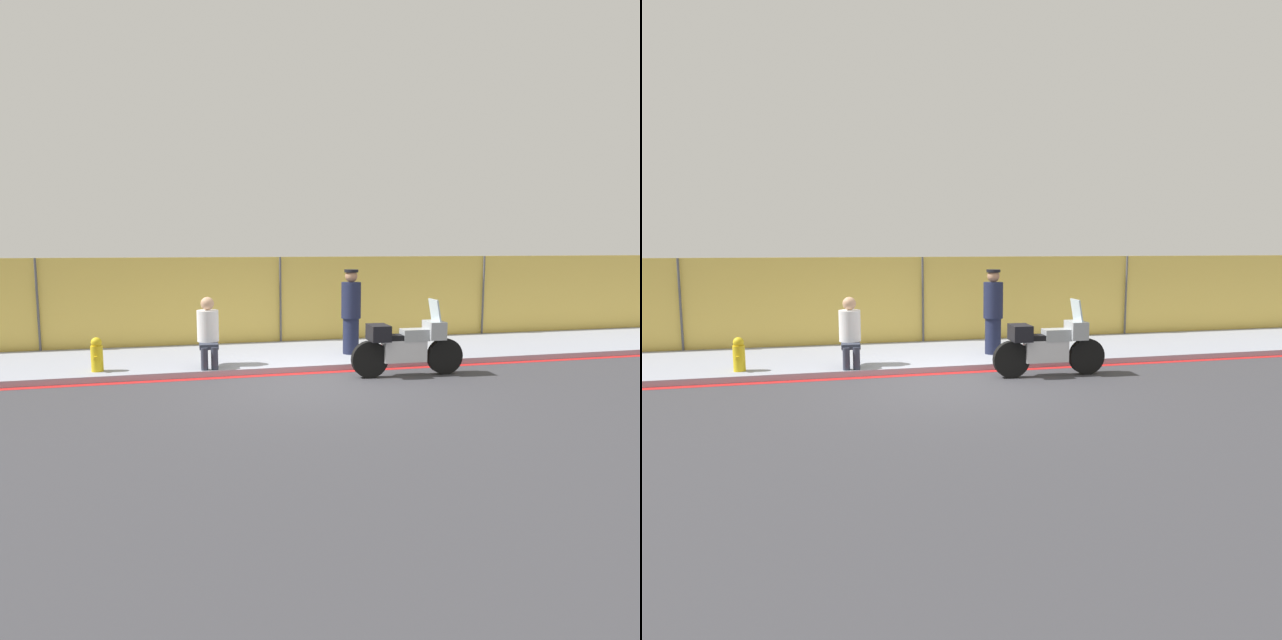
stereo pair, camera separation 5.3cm
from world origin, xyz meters
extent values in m
plane|color=#38383D|center=(0.00, 0.00, 0.00)|extent=(120.00, 120.00, 0.00)
cube|color=#8E93A3|center=(0.00, 2.44, 0.06)|extent=(40.62, 3.02, 0.12)
cube|color=red|center=(0.00, 0.84, 0.00)|extent=(40.62, 0.18, 0.01)
cube|color=gold|center=(0.00, 4.04, 1.10)|extent=(38.59, 0.08, 2.19)
cylinder|color=#4C4C51|center=(-5.47, 3.94, 1.10)|extent=(0.05, 0.05, 2.19)
cylinder|color=#4C4C51|center=(0.00, 3.94, 1.10)|extent=(0.05, 0.05, 2.19)
cylinder|color=#4C4C51|center=(5.47, 3.94, 1.10)|extent=(0.05, 0.05, 2.19)
cylinder|color=black|center=(2.57, 0.18, 0.35)|extent=(0.70, 0.16, 0.70)
cylinder|color=black|center=(1.06, 0.22, 0.35)|extent=(0.70, 0.16, 0.70)
cube|color=silver|center=(1.74, 0.20, 0.49)|extent=(0.84, 0.30, 0.42)
cube|color=#999EA3|center=(1.95, 0.20, 0.79)|extent=(0.53, 0.32, 0.22)
cube|color=black|center=(1.65, 0.20, 0.75)|extent=(0.61, 0.29, 0.10)
cube|color=#999EA3|center=(2.35, 0.19, 0.87)|extent=(0.33, 0.48, 0.34)
cube|color=silver|center=(2.35, 0.19, 1.25)|extent=(0.11, 0.42, 0.42)
cube|color=black|center=(1.23, 0.21, 0.85)|extent=(0.37, 0.51, 0.30)
cylinder|color=#191E38|center=(1.22, 2.00, 0.51)|extent=(0.35, 0.35, 0.78)
cylinder|color=#191E38|center=(1.22, 2.00, 1.29)|extent=(0.43, 0.43, 0.78)
sphere|color=#A37556|center=(1.22, 2.00, 1.81)|extent=(0.26, 0.26, 0.26)
cylinder|color=black|center=(1.22, 2.00, 1.93)|extent=(0.30, 0.30, 0.06)
cylinder|color=#2D3342|center=(-1.95, 1.04, 0.34)|extent=(0.13, 0.13, 0.43)
cylinder|color=#2D3342|center=(-1.76, 1.04, 0.34)|extent=(0.13, 0.13, 0.43)
cube|color=#2D3342|center=(-1.85, 1.26, 0.55)|extent=(0.36, 0.43, 0.10)
cylinder|color=white|center=(-1.85, 1.47, 0.91)|extent=(0.42, 0.42, 0.61)
sphere|color=tan|center=(-1.85, 1.47, 1.34)|extent=(0.26, 0.26, 0.26)
cylinder|color=gold|center=(-3.91, 1.41, 0.36)|extent=(0.22, 0.22, 0.49)
sphere|color=gold|center=(-3.91, 1.41, 0.67)|extent=(0.20, 0.20, 0.20)
cylinder|color=gold|center=(-3.91, 1.29, 0.39)|extent=(0.08, 0.09, 0.08)
camera|label=1|loc=(-2.27, -9.77, 2.47)|focal=32.00mm
camera|label=2|loc=(-2.22, -9.78, 2.47)|focal=32.00mm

